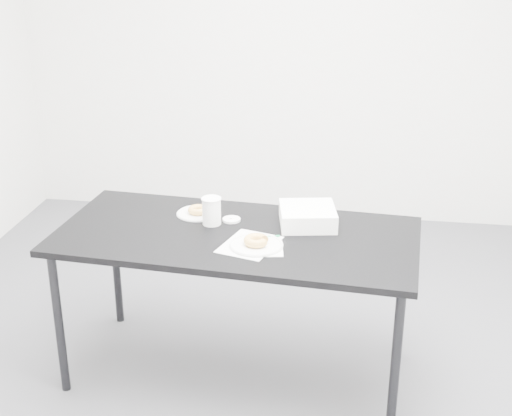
# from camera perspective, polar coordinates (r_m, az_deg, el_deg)

# --- Properties ---
(floor) EXTENTS (4.00, 4.00, 0.00)m
(floor) POSITION_cam_1_polar(r_m,az_deg,el_deg) (3.94, -1.18, -11.39)
(floor) COLOR #48484D
(floor) RESTS_ON ground
(wall_back) EXTENTS (4.00, 0.02, 2.70)m
(wall_back) POSITION_cam_1_polar(r_m,az_deg,el_deg) (5.33, 2.42, 13.19)
(wall_back) COLOR white
(wall_back) RESTS_ON floor
(table) EXTENTS (1.77, 0.94, 0.78)m
(table) POSITION_cam_1_polar(r_m,az_deg,el_deg) (3.42, -1.59, -2.94)
(table) COLOR black
(table) RESTS_ON floor
(scorecard) EXTENTS (0.30, 0.34, 0.00)m
(scorecard) POSITION_cam_1_polar(r_m,az_deg,el_deg) (3.28, -0.52, -2.94)
(scorecard) COLOR white
(scorecard) RESTS_ON table
(logo_patch) EXTENTS (0.06, 0.06, 0.00)m
(logo_patch) POSITION_cam_1_polar(r_m,az_deg,el_deg) (3.34, 1.18, -2.39)
(logo_patch) COLOR green
(logo_patch) RESTS_ON scorecard
(pen) EXTENTS (0.12, 0.07, 0.01)m
(pen) POSITION_cam_1_polar(r_m,az_deg,el_deg) (3.33, 0.81, -2.38)
(pen) COLOR #0E9B4D
(pen) RESTS_ON scorecard
(napkin) EXTENTS (0.20, 0.20, 0.00)m
(napkin) POSITION_cam_1_polar(r_m,az_deg,el_deg) (3.24, 0.63, -3.27)
(napkin) COLOR white
(napkin) RESTS_ON table
(plate_near) EXTENTS (0.25, 0.25, 0.01)m
(plate_near) POSITION_cam_1_polar(r_m,az_deg,el_deg) (3.26, 0.02, -2.98)
(plate_near) COLOR silver
(plate_near) RESTS_ON napkin
(donut_near) EXTENTS (0.12, 0.12, 0.04)m
(donut_near) POSITION_cam_1_polar(r_m,az_deg,el_deg) (3.25, 0.02, -2.62)
(donut_near) COLOR #C17E3D
(donut_near) RESTS_ON plate_near
(plate_far) EXTENTS (0.22, 0.22, 0.01)m
(plate_far) POSITION_cam_1_polar(r_m,az_deg,el_deg) (3.63, -4.66, -0.44)
(plate_far) COLOR silver
(plate_far) RESTS_ON table
(donut_far) EXTENTS (0.13, 0.13, 0.03)m
(donut_far) POSITION_cam_1_polar(r_m,az_deg,el_deg) (3.62, -4.67, -0.15)
(donut_far) COLOR #C17E3D
(donut_far) RESTS_ON plate_far
(coffee_cup) EXTENTS (0.09, 0.09, 0.14)m
(coffee_cup) POSITION_cam_1_polar(r_m,az_deg,el_deg) (3.48, -3.58, -0.24)
(coffee_cup) COLOR white
(coffee_cup) RESTS_ON table
(cup_lid) EXTENTS (0.09, 0.09, 0.01)m
(cup_lid) POSITION_cam_1_polar(r_m,az_deg,el_deg) (3.54, -1.97, -0.94)
(cup_lid) COLOR white
(cup_lid) RESTS_ON table
(bakery_box) EXTENTS (0.31, 0.31, 0.09)m
(bakery_box) POSITION_cam_1_polar(r_m,az_deg,el_deg) (3.49, 4.15, -0.65)
(bakery_box) COLOR white
(bakery_box) RESTS_ON table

